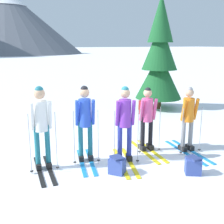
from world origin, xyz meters
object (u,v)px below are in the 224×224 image
Objects in this scene: skier_in_white at (41,123)px; skier_in_blue at (85,120)px; skier_in_pink at (147,116)px; backpack_on_snow_beside at (117,165)px; pine_tree_near at (160,58)px; skier_in_purple at (125,120)px; backpack_on_snow_front at (193,166)px; skier_in_orange at (188,117)px.

skier_in_white reaches higher than skier_in_blue.
backpack_on_snow_beside is (-1.34, -0.85, -0.72)m from skier_in_pink.
skier_in_white reaches higher than backpack_on_snow_beside.
pine_tree_near is at bearing 45.28° from backpack_on_snow_beside.
skier_in_blue is 0.38× the size of pine_tree_near.
backpack_on_snow_beside is (-0.49, -0.51, -0.81)m from skier_in_purple.
skier_in_white reaches higher than skier_in_pink.
skier_in_purple is 1.78m from backpack_on_snow_front.
backpack_on_snow_front is 1.60m from backpack_on_snow_beside.
skier_in_purple is 0.38× the size of pine_tree_near.
skier_in_blue is 6.29m from pine_tree_near.
backpack_on_snow_beside is at bearing -133.45° from skier_in_purple.
backpack_on_snow_front is (1.70, -1.72, -0.80)m from skier_in_blue.
skier_in_orange is at bearing 7.71° from backpack_on_snow_beside.
skier_in_blue is at bearing 165.76° from skier_in_orange.
skier_in_pink is (1.65, -0.09, -0.07)m from skier_in_blue.
skier_in_orange is 2.33m from backpack_on_snow_beside.
pine_tree_near is at bearing 59.33° from backpack_on_snow_front.
skier_in_blue is at bearing 134.70° from backpack_on_snow_front.
skier_in_blue reaches higher than skier_in_pink.
pine_tree_near is at bearing 49.32° from skier_in_pink.
skier_in_pink is (2.63, -0.15, -0.14)m from skier_in_white.
pine_tree_near reaches higher than backpack_on_snow_front.
skier_in_white is 1.85m from backpack_on_snow_beside.
skier_in_purple reaches higher than backpack_on_snow_beside.
skier_in_purple is 5.97m from pine_tree_near.
pine_tree_near is 11.55× the size of backpack_on_snow_front.
skier_in_blue is 1.01× the size of skier_in_purple.
skier_in_white is 3.57m from skier_in_orange.
skier_in_blue is (0.99, -0.05, -0.06)m from skier_in_white.
skier_in_orange is at bearing -32.15° from skier_in_pink.
backpack_on_snow_front is (0.06, -1.63, -0.72)m from skier_in_pink.
pine_tree_near reaches higher than backpack_on_snow_beside.
backpack_on_snow_front is (0.91, -1.30, -0.81)m from skier_in_purple.
skier_in_white is at bearing 176.83° from skier_in_blue.
skier_in_white is 0.40× the size of pine_tree_near.
skier_in_orange is (2.51, -0.64, -0.09)m from skier_in_blue.
skier_in_white is 3.33m from backpack_on_snow_front.
skier_in_orange reaches higher than backpack_on_snow_front.
skier_in_white is at bearing 142.59° from backpack_on_snow_beside.
skier_in_pink is 1.03m from skier_in_orange.
pine_tree_near is 6.85m from backpack_on_snow_beside.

